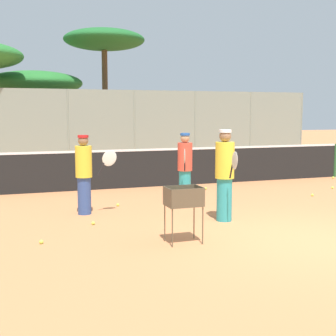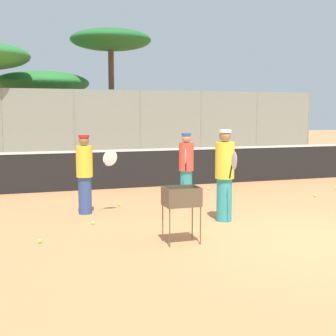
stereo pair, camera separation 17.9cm
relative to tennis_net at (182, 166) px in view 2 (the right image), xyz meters
name	(u,v)px [view 2 (the right image)]	position (x,y,z in m)	size (l,w,h in m)	color
ground_plane	(311,241)	(0.00, -6.14, -0.56)	(80.00, 80.00, 0.00)	#D37F4C
tennis_net	(182,166)	(0.00, 0.00, 0.00)	(10.85, 0.10, 1.07)	#26592D
back_fence	(108,122)	(0.00, 11.06, 1.05)	(23.78, 0.08, 3.21)	gray
tree_0	(42,83)	(-2.92, 16.01, 3.18)	(5.47, 5.47, 4.44)	brown
tree_1	(111,41)	(0.86, 14.38, 5.51)	(4.57, 4.57, 6.72)	brown
player_white_outfit	(85,173)	(-3.17, -2.93, 0.28)	(0.88, 0.33, 1.62)	#334C8C
player_red_cap	(186,167)	(-0.85, -2.58, 0.28)	(0.45, 0.84, 1.61)	teal
player_yellow_shirt	(225,174)	(-0.75, -4.42, 0.35)	(0.36, 0.92, 1.75)	teal
ball_cart	(181,201)	(-2.05, -5.59, 0.12)	(0.56, 0.41, 0.91)	brown
tennis_ball_0	(40,241)	(-4.19, -4.90, -0.53)	(0.07, 0.07, 0.07)	#D1E54C
tennis_ball_2	(208,188)	(0.40, -0.94, -0.53)	(0.07, 0.07, 0.07)	#D1E54C
tennis_ball_3	(119,205)	(-2.36, -2.38, -0.53)	(0.07, 0.07, 0.07)	#D1E54C
tennis_ball_4	(93,223)	(-3.19, -3.91, -0.53)	(0.07, 0.07, 0.07)	#D1E54C
tennis_ball_6	(315,195)	(2.49, -2.76, -0.53)	(0.07, 0.07, 0.07)	#D1E54C
tennis_ball_7	(336,188)	(3.72, -1.98, -0.53)	(0.07, 0.07, 0.07)	#D1E54C
parked_car	(74,138)	(-1.43, 13.41, 0.10)	(4.20, 1.70, 1.60)	#B2B7BC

